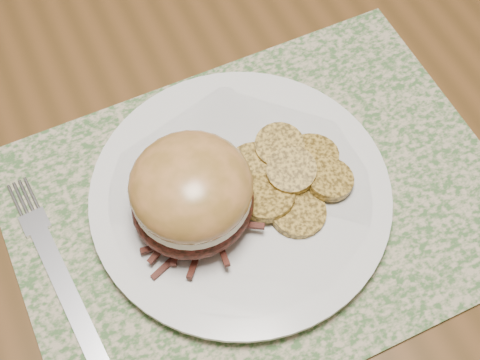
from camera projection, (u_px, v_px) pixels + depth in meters
name	position (u px, v px, depth m)	size (l,w,h in m)	color
ground	(131.00, 317.00, 1.34)	(3.50, 3.50, 0.00)	brown
dining_table	(47.00, 132.00, 0.76)	(1.50, 0.90, 0.75)	#583719
placemat	(261.00, 206.00, 0.62)	(0.45, 0.33, 0.00)	#3E6131
dinner_plate	(240.00, 196.00, 0.61)	(0.26, 0.26, 0.02)	silver
pork_sandwich	(192.00, 194.00, 0.56)	(0.13, 0.12, 0.08)	black
roasted_potatoes	(289.00, 176.00, 0.61)	(0.13, 0.12, 0.03)	#AC8632
fork	(56.00, 268.00, 0.59)	(0.03, 0.20, 0.00)	silver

